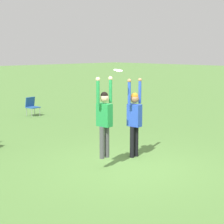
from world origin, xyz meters
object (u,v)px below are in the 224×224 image
object	(u,v)px
person_defending	(134,116)
camping_chair_1	(32,105)
person_jumping	(104,116)
frisbee	(118,70)

from	to	relation	value
person_defending	camping_chair_1	world-z (taller)	person_defending
person_defending	person_jumping	bearing A→B (deg)	-90.00
person_jumping	camping_chair_1	distance (m)	8.36
frisbee	camping_chair_1	xyz separation A→B (m)	(2.33, 7.69, -1.92)
person_defending	frisbee	world-z (taller)	frisbee
person_jumping	camping_chair_1	world-z (taller)	person_jumping
frisbee	camping_chair_1	bearing A→B (deg)	73.12
frisbee	camping_chair_1	world-z (taller)	frisbee
frisbee	person_jumping	bearing A→B (deg)	-170.45
person_jumping	frisbee	world-z (taller)	frisbee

